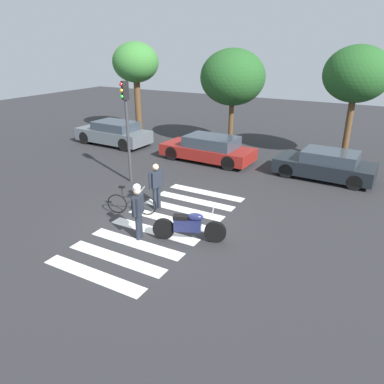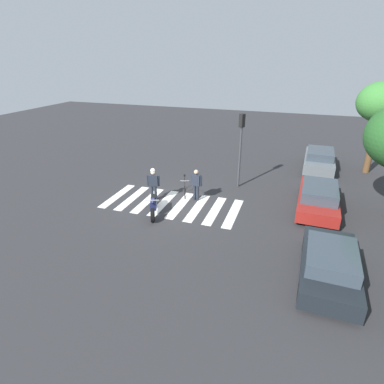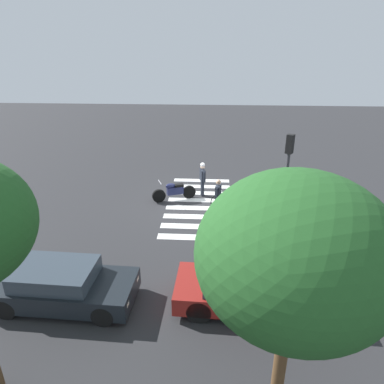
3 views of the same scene
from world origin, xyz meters
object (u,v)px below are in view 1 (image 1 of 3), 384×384
object	(u,v)px
car_maroon_wagon	(208,149)
traffic_light_pole	(126,116)
car_grey_coupe	(114,133)
car_black_suv	(325,165)
leaning_bicycle	(132,204)
police_motorcycle	(189,226)
officer_by_motorcycle	(156,184)
officer_on_foot	(138,208)

from	to	relation	value
car_maroon_wagon	traffic_light_pole	distance (m)	4.99
car_grey_coupe	car_black_suv	bearing A→B (deg)	0.04
leaning_bicycle	traffic_light_pole	size ratio (longest dim) A/B	0.40
police_motorcycle	leaning_bicycle	xyz separation A→B (m)	(-2.61, 0.61, -0.08)
car_black_suv	leaning_bicycle	bearing A→B (deg)	-126.12
car_maroon_wagon	traffic_light_pole	xyz separation A→B (m)	(-1.55, -4.23, 2.15)
leaning_bicycle	traffic_light_pole	xyz separation A→B (m)	(-2.02, 2.50, 2.39)
leaning_bicycle	car_grey_coupe	bearing A→B (deg)	133.87
car_maroon_wagon	traffic_light_pole	world-z (taller)	traffic_light_pole
leaning_bicycle	police_motorcycle	bearing A→B (deg)	-13.22
car_grey_coupe	police_motorcycle	bearing A→B (deg)	-39.14
car_maroon_wagon	traffic_light_pole	bearing A→B (deg)	-110.17
car_black_suv	car_grey_coupe	bearing A→B (deg)	-179.96
leaning_bicycle	traffic_light_pole	bearing A→B (deg)	128.92
officer_by_motorcycle	traffic_light_pole	bearing A→B (deg)	145.97
police_motorcycle	leaning_bicycle	distance (m)	2.68
police_motorcycle	car_black_suv	distance (m)	7.94
car_grey_coupe	car_maroon_wagon	size ratio (longest dim) A/B	0.95
leaning_bicycle	car_black_suv	distance (m)	8.59
police_motorcycle	car_black_suv	world-z (taller)	car_black_suv
officer_on_foot	car_black_suv	bearing A→B (deg)	64.98
car_grey_coupe	car_black_suv	world-z (taller)	car_grey_coupe
police_motorcycle	car_grey_coupe	world-z (taller)	car_grey_coupe
officer_by_motorcycle	car_maroon_wagon	world-z (taller)	officer_by_motorcycle
officer_on_foot	car_black_suv	world-z (taller)	officer_on_foot
traffic_light_pole	leaning_bicycle	bearing A→B (deg)	-51.08
leaning_bicycle	officer_on_foot	xyz separation A→B (m)	(1.25, -1.24, 0.63)
leaning_bicycle	car_grey_coupe	world-z (taller)	car_grey_coupe
police_motorcycle	car_grey_coupe	size ratio (longest dim) A/B	0.47
police_motorcycle	car_maroon_wagon	bearing A→B (deg)	112.72
officer_on_foot	officer_by_motorcycle	world-z (taller)	officer_on_foot
car_grey_coupe	traffic_light_pole	xyz separation A→B (m)	(4.64, -4.43, 2.11)
leaning_bicycle	car_maroon_wagon	size ratio (longest dim) A/B	0.35
police_motorcycle	car_maroon_wagon	xyz separation A→B (m)	(-3.07, 7.34, 0.16)
car_black_suv	officer_on_foot	bearing A→B (deg)	-115.02
car_maroon_wagon	traffic_light_pole	size ratio (longest dim) A/B	1.14
car_black_suv	traffic_light_pole	bearing A→B (deg)	-147.93
officer_on_foot	officer_by_motorcycle	bearing A→B (deg)	110.31
car_maroon_wagon	car_black_suv	bearing A→B (deg)	2.17
police_motorcycle	traffic_light_pole	xyz separation A→B (m)	(-4.63, 3.11, 2.31)
officer_on_foot	car_grey_coupe	xyz separation A→B (m)	(-7.91, 8.17, -0.35)
leaning_bicycle	officer_by_motorcycle	bearing A→B (deg)	58.51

